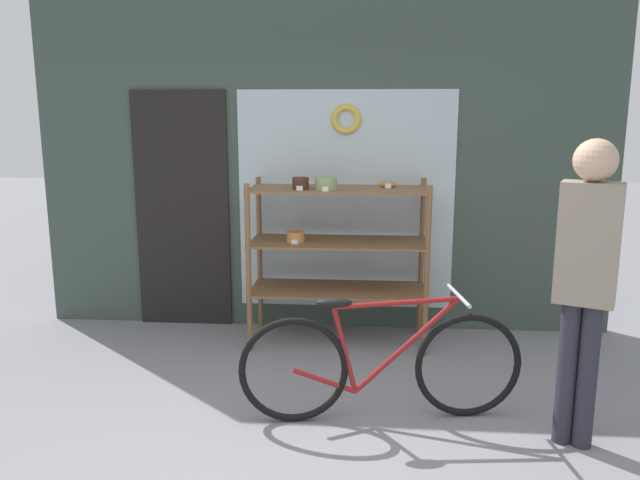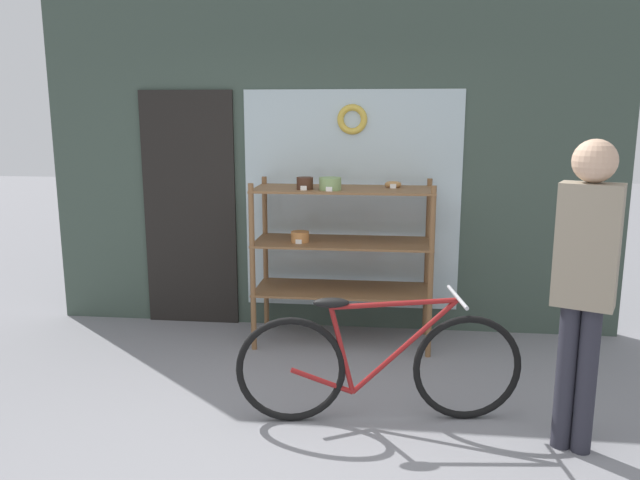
{
  "view_description": "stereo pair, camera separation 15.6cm",
  "coord_description": "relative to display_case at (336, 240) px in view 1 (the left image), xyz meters",
  "views": [
    {
      "loc": [
        0.39,
        -3.01,
        1.9
      ],
      "look_at": [
        0.08,
        1.03,
        1.07
      ],
      "focal_mm": 35.0,
      "sensor_mm": 36.0,
      "label": 1
    },
    {
      "loc": [
        0.54,
        -3.0,
        1.9
      ],
      "look_at": [
        0.08,
        1.03,
        1.07
      ],
      "focal_mm": 35.0,
      "sensor_mm": 36.0,
      "label": 2
    }
  ],
  "objects": [
    {
      "name": "storefront_facade",
      "position": [
        -0.18,
        0.43,
        0.62
      ],
      "size": [
        5.04,
        0.13,
        3.07
      ],
      "color": "#3D4C42",
      "rests_on": "ground_plane"
    },
    {
      "name": "bicycle",
      "position": [
        0.35,
        -1.34,
        -0.52
      ],
      "size": [
        1.77,
        0.46,
        0.81
      ],
      "rotation": [
        0.0,
        0.0,
        0.14
      ],
      "color": "black",
      "rests_on": "ground_plane"
    },
    {
      "name": "ground_plane",
      "position": [
        -0.14,
        -2.0,
        -0.88
      ],
      "size": [
        30.0,
        30.0,
        0.0
      ],
      "primitive_type": "plane",
      "color": "gray"
    },
    {
      "name": "pedestrian",
      "position": [
        1.46,
        -1.56,
        0.17
      ],
      "size": [
        0.37,
        0.29,
        1.77
      ],
      "rotation": [
        0.0,
        0.0,
        -0.41
      ],
      "color": "#282833",
      "rests_on": "ground_plane"
    },
    {
      "name": "display_case",
      "position": [
        0.0,
        0.0,
        0.0
      ],
      "size": [
        1.45,
        0.57,
        1.4
      ],
      "color": "brown",
      "rests_on": "ground_plane"
    }
  ]
}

